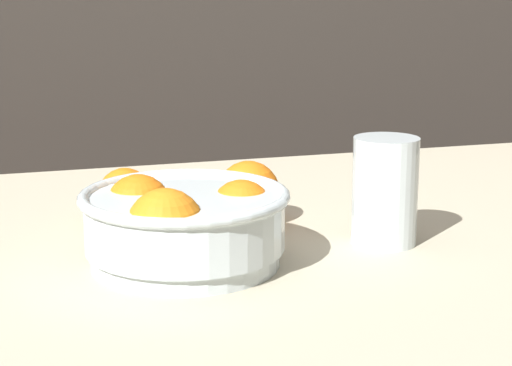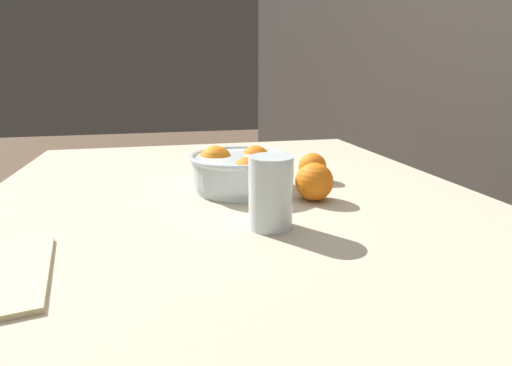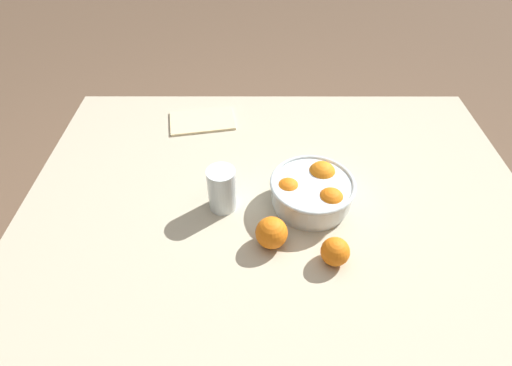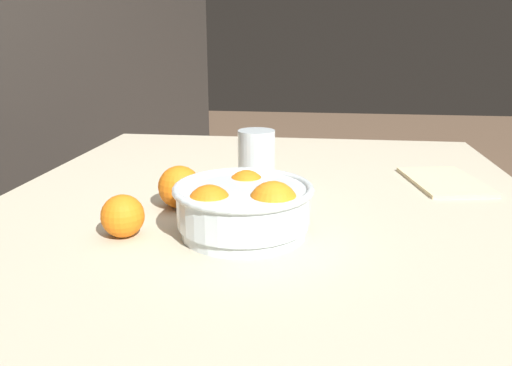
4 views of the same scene
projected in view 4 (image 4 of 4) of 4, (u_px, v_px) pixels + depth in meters
name	position (u px, v px, depth m)	size (l,w,h in m)	color
dining_table	(262.00, 246.00, 0.92)	(1.41, 1.07, 0.71)	#B7AD93
fruit_bowl	(244.00, 206.00, 0.80)	(0.23, 0.23, 0.10)	silver
juice_glass	(256.00, 164.00, 1.03)	(0.08, 0.08, 0.13)	#F4A314
orange_loose_near_bowl	(180.00, 187.00, 0.93)	(0.08, 0.08, 0.08)	orange
orange_loose_front	(123.00, 216.00, 0.79)	(0.07, 0.07, 0.07)	orange
napkin	(444.00, 181.00, 1.09)	(0.22, 0.14, 0.01)	beige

